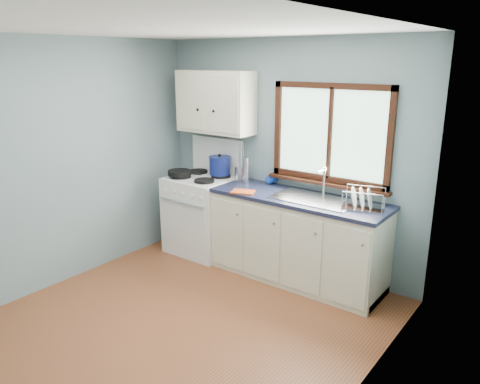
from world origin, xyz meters
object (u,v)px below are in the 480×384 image
Objects in this scene: base_cabinets at (297,243)px; dish_rack at (363,203)px; sink at (314,205)px; stockpot at (220,165)px; utensil_crock at (241,173)px; skillet at (180,173)px; thermos at (246,170)px; gas_range at (202,212)px.

base_cabinets is 4.17× the size of dish_rack.
sink reaches higher than base_cabinets.
stockpot is 0.29m from utensil_crock.
skillet is at bearing 170.09° from dish_rack.
utensil_crock reaches higher than sink.
dish_rack is (0.50, 0.03, 0.11)m from sink.
base_cabinets is at bearing -7.55° from thermos.
utensil_crock is (-1.04, 0.16, 0.15)m from sink.
thermos is at bearing 161.62° from dish_rack.
skillet is at bearing -151.16° from utensil_crock.
dish_rack is at bearing -2.87° from thermos.
skillet is 1.03× the size of utensil_crock.
gas_range is 0.82m from thermos.
stockpot is (-1.14, 0.12, 0.66)m from base_cabinets.
sink reaches higher than stockpot.
skillet is 0.99× the size of dish_rack.
thermos reaches higher than base_cabinets.
skillet is at bearing -172.91° from base_cabinets.
gas_range reaches higher than stockpot.
gas_range is 0.74× the size of base_cabinets.
skillet is at bearing -159.46° from thermos.
stockpot reaches higher than skillet.
skillet is 0.72m from utensil_crock.
sink is 3.32× the size of stockpot.
dish_rack is (2.17, 0.21, -0.02)m from skillet.
stockpot is (0.16, 0.14, 0.58)m from gas_range.
gas_range is 1.31m from base_cabinets.
thermos is at bearing 0.75° from skillet.
gas_range is 4.54× the size of thermos.
utensil_crock reaches higher than base_cabinets.
dish_rack reaches higher than base_cabinets.
stockpot is at bearing 176.95° from thermos.
base_cabinets is 4.35× the size of utensil_crock.
gas_range is 5.38× the size of stockpot.
skillet is (-1.50, -0.19, 0.58)m from base_cabinets.
thermos is (0.76, 0.28, 0.08)m from skillet.
gas_range is 3.20× the size of utensil_crock.
thermos is at bearing -27.03° from utensil_crock.
utensil_crock is at bearing 22.29° from gas_range.
skillet is 2.18m from dish_rack.
gas_range reaches higher than utensil_crock.
gas_range reaches higher than base_cabinets.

